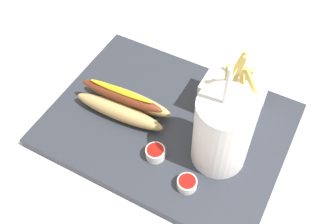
{
  "coord_description": "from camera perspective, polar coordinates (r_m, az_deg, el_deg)",
  "views": [
    {
      "loc": [
        -0.2,
        0.37,
        0.6
      ],
      "look_at": [
        0.0,
        0.0,
        0.05
      ],
      "focal_mm": 40.58,
      "sensor_mm": 36.0,
      "label": 1
    }
  ],
  "objects": [
    {
      "name": "food_tray",
      "position": [
        0.72,
        -0.0,
        -1.94
      ],
      "size": [
        0.44,
        0.33,
        0.02
      ],
      "primitive_type": "cube",
      "color": "#2D333D",
      "rests_on": "ground_plane"
    },
    {
      "name": "fries_basket",
      "position": [
        0.71,
        9.66,
        2.4
      ],
      "size": [
        0.11,
        0.08,
        0.15
      ],
      "color": "white",
      "rests_on": "food_tray"
    },
    {
      "name": "ketchup_cup_1",
      "position": [
        0.63,
        2.88,
        -10.63
      ],
      "size": [
        0.03,
        0.03,
        0.02
      ],
      "color": "white",
      "rests_on": "food_tray"
    },
    {
      "name": "ketchup_cup_2",
      "position": [
        0.66,
        -1.91,
        -6.11
      ],
      "size": [
        0.03,
        0.03,
        0.02
      ],
      "color": "white",
      "rests_on": "food_tray"
    },
    {
      "name": "hot_dog_1",
      "position": [
        0.71,
        -6.85,
        1.27
      ],
      "size": [
        0.18,
        0.07,
        0.06
      ],
      "color": "tan",
      "rests_on": "food_tray"
    },
    {
      "name": "ground_plane",
      "position": [
        0.74,
        -0.0,
        -2.85
      ],
      "size": [
        2.4,
        2.4,
        0.02
      ],
      "primitive_type": "cube",
      "color": "silver"
    },
    {
      "name": "soda_cup",
      "position": [
        0.62,
        8.15,
        -3.02
      ],
      "size": [
        0.09,
        0.09,
        0.22
      ],
      "color": "white",
      "rests_on": "food_tray"
    }
  ]
}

